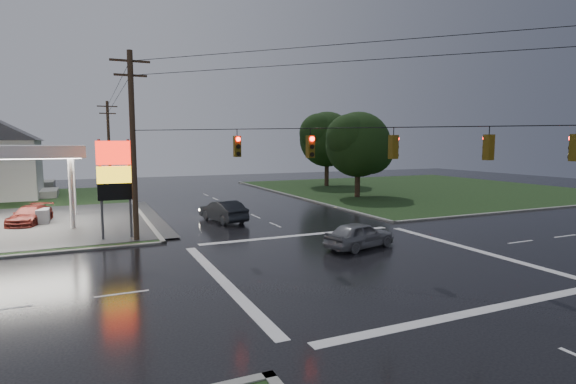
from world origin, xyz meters
name	(u,v)px	position (x,y,z in m)	size (l,w,h in m)	color
ground	(362,263)	(0.00, 0.00, 0.00)	(120.00, 120.00, 0.00)	black
grass_ne	(421,189)	(26.00, 26.00, 0.04)	(36.00, 36.00, 0.08)	black
pylon_sign	(115,173)	(-10.50, 10.50, 4.01)	(2.00, 0.35, 6.00)	#59595E
utility_pole_nw	(133,144)	(-9.50, 9.50, 5.72)	(2.20, 0.32, 11.00)	#382619
utility_pole_n	(109,145)	(-9.50, 38.00, 5.47)	(2.20, 0.32, 10.50)	#382619
traffic_signals	(365,128)	(0.02, -0.02, 6.48)	(26.87, 26.87, 1.47)	black
tree_ne_near	(359,145)	(14.14, 21.99, 5.56)	(7.99, 6.80, 8.98)	black
tree_ne_far	(328,139)	(17.15, 33.99, 6.18)	(8.46, 7.20, 9.80)	black
car_north	(223,211)	(-2.98, 13.80, 0.79)	(1.66, 4.77, 1.57)	black
car_crossing	(359,235)	(1.55, 2.62, 0.74)	(1.74, 4.32, 1.47)	slate
car_pump	(30,215)	(-15.81, 18.27, 0.66)	(1.86, 4.58, 1.33)	#571813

